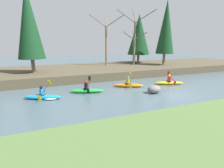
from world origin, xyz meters
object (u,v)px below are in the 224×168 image
kayaker_trailing (87,90)px  kayaker_lead (169,82)px  kayaker_far_back (44,97)px  boulder_midstream (154,89)px  kayaker_middle (129,85)px

kayaker_trailing → kayaker_lead: bearing=16.6°
kayaker_trailing → kayaker_far_back: bearing=-153.5°
boulder_midstream → kayaker_lead: bearing=30.9°
kayaker_middle → boulder_midstream: 2.71m
kayaker_far_back → boulder_midstream: size_ratio=2.41×
kayaker_middle → kayaker_trailing: size_ratio=0.98×
kayaker_lead → kayaker_middle: (-4.14, 0.64, 0.00)m
kayaker_trailing → boulder_midstream: kayaker_trailing is taller
kayaker_far_back → kayaker_middle: bearing=29.6°
boulder_midstream → kayaker_trailing: bearing=156.8°
kayaker_far_back → kayaker_lead: bearing=24.0°
kayaker_trailing → kayaker_far_back: size_ratio=1.01×
kayaker_far_back → boulder_midstream: 8.43m
kayaker_middle → kayaker_trailing: same height
boulder_midstream → kayaker_far_back: bearing=168.6°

